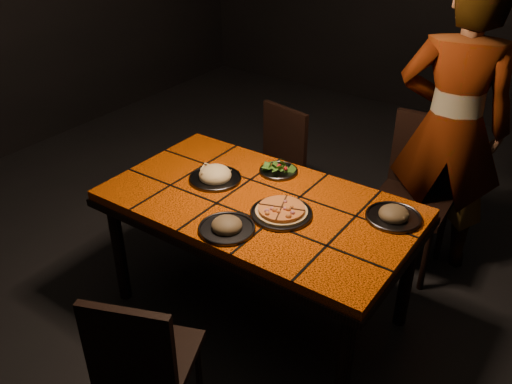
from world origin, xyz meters
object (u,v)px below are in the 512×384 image
Objects in this scene: chair_far_left at (275,160)px; diner at (451,128)px; chair_far_right at (418,184)px; chair_near at (142,359)px; plate_pasta at (215,176)px; plate_pizza at (281,212)px; dining_table at (259,213)px.

diner reaches higher than chair_far_left.
chair_far_right reaches higher than chair_far_left.
chair_far_right is at bearing -125.36° from chair_near.
chair_far_left is 0.98m from chair_far_right.
diner is 6.31× the size of plate_pasta.
chair_near reaches higher than plate_pizza.
chair_far_left is 2.56× the size of plate_pizza.
dining_table is 1.11m from chair_far_right.
plate_pizza is at bearing -112.15° from chair_far_right.
chair_far_right is at bearing 61.97° from dining_table.
chair_far_left reaches higher than dining_table.
chair_far_right reaches higher than dining_table.
plate_pizza is (0.17, -0.05, 0.10)m from dining_table.
dining_table is at bearing -51.29° from chair_far_left.
chair_far_left is (-0.45, 0.85, -0.18)m from dining_table.
plate_pasta is (-0.94, -1.06, -0.14)m from diner.
plate_pasta is at bearing 169.77° from plate_pizza.
diner is at bearing 23.40° from chair_far_left.
chair_far_left is at bearing -2.13° from diner.
plate_pasta is at bearing -90.69° from chair_near.
dining_table is at bearing 163.62° from plate_pizza.
plate_pizza is at bearing 53.63° from diner.
chair_far_right is 0.53× the size of diner.
diner is at bearing -127.34° from chair_near.
chair_near is 0.86× the size of chair_far_right.
plate_pasta is (0.13, -0.81, 0.29)m from chair_far_left.
plate_pasta is (-0.39, 0.98, 0.30)m from chair_near.
plate_pizza is at bearing -44.63° from chair_far_left.
dining_table is at bearing -108.03° from chair_near.
dining_table is at bearing 45.53° from diner.
chair_far_right is 1.10m from plate_pizza.
plate_pizza is at bearing -10.23° from plate_pasta.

